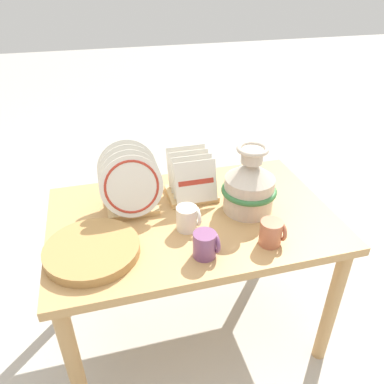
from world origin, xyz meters
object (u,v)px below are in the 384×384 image
(dish_rack_square_plates, at_px, (191,183))
(wicker_charger_stack, at_px, (92,250))
(mug_terracotta_glaze, at_px, (272,233))
(ceramic_vase, at_px, (249,185))
(mug_plum_glaze, at_px, (206,244))
(dish_rack_round_plates, at_px, (131,187))
(mug_cream_glaze, at_px, (188,218))

(dish_rack_square_plates, relative_size, wicker_charger_stack, 0.62)
(mug_terracotta_glaze, bearing_deg, ceramic_vase, 89.58)
(dish_rack_square_plates, distance_m, mug_plum_glaze, 0.39)
(dish_rack_round_plates, relative_size, wicker_charger_stack, 0.78)
(dish_rack_square_plates, xyz_separation_m, mug_plum_glaze, (-0.05, -0.39, -0.02))
(mug_cream_glaze, height_order, mug_terracotta_glaze, same)
(mug_terracotta_glaze, height_order, mug_plum_glaze, same)
(dish_rack_round_plates, distance_m, mug_plum_glaze, 0.41)
(ceramic_vase, relative_size, mug_cream_glaze, 2.95)
(mug_plum_glaze, bearing_deg, mug_cream_glaze, 97.06)
(dish_rack_round_plates, height_order, mug_plum_glaze, dish_rack_round_plates)
(dish_rack_round_plates, height_order, wicker_charger_stack, dish_rack_round_plates)
(ceramic_vase, height_order, mug_terracotta_glaze, ceramic_vase)
(wicker_charger_stack, height_order, mug_cream_glaze, mug_cream_glaze)
(ceramic_vase, distance_m, dish_rack_round_plates, 0.47)
(mug_plum_glaze, bearing_deg, dish_rack_round_plates, 120.73)
(ceramic_vase, xyz_separation_m, mug_plum_glaze, (-0.25, -0.23, -0.07))
(mug_cream_glaze, bearing_deg, mug_plum_glaze, -82.94)
(ceramic_vase, relative_size, wicker_charger_stack, 0.85)
(mug_plum_glaze, bearing_deg, dish_rack_square_plates, 82.37)
(wicker_charger_stack, height_order, mug_terracotta_glaze, mug_terracotta_glaze)
(mug_terracotta_glaze, relative_size, mug_plum_glaze, 1.00)
(wicker_charger_stack, distance_m, mug_terracotta_glaze, 0.63)
(dish_rack_square_plates, distance_m, mug_terracotta_glaze, 0.43)
(ceramic_vase, height_order, mug_cream_glaze, ceramic_vase)
(ceramic_vase, distance_m, mug_plum_glaze, 0.34)
(mug_cream_glaze, bearing_deg, dish_rack_square_plates, 72.05)
(mug_cream_glaze, height_order, mug_plum_glaze, same)
(dish_rack_square_plates, height_order, mug_cream_glaze, dish_rack_square_plates)
(wicker_charger_stack, xyz_separation_m, mug_cream_glaze, (0.36, 0.06, 0.03))
(dish_rack_square_plates, xyz_separation_m, mug_cream_glaze, (-0.07, -0.22, -0.02))
(dish_rack_round_plates, relative_size, dish_rack_square_plates, 1.26)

